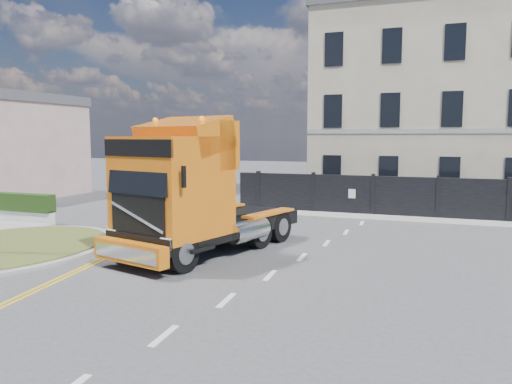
% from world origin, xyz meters
% --- Properties ---
extents(ground, '(120.00, 120.00, 0.00)m').
position_xyz_m(ground, '(0.00, 0.00, 0.00)').
color(ground, '#424244').
rests_on(ground, ground).
extents(traffic_island, '(6.80, 6.80, 0.17)m').
position_xyz_m(traffic_island, '(-7.00, -3.00, 0.08)').
color(traffic_island, gray).
rests_on(traffic_island, ground).
extents(seaside_bldg_pink, '(8.00, 8.00, 6.00)m').
position_xyz_m(seaside_bldg_pink, '(-20.00, 9.00, 3.00)').
color(seaside_bldg_pink, beige).
rests_on(seaside_bldg_pink, ground).
extents(hoarding_fence, '(18.80, 0.25, 2.00)m').
position_xyz_m(hoarding_fence, '(6.55, 9.00, 1.00)').
color(hoarding_fence, black).
rests_on(hoarding_fence, ground).
extents(georgian_building, '(12.30, 10.30, 12.80)m').
position_xyz_m(georgian_building, '(6.00, 16.50, 5.77)').
color(georgian_building, beige).
rests_on(georgian_building, ground).
extents(pavement_far, '(20.00, 1.60, 0.12)m').
position_xyz_m(pavement_far, '(6.00, 8.10, 0.06)').
color(pavement_far, gray).
rests_on(pavement_far, ground).
extents(truck, '(4.51, 7.82, 4.42)m').
position_xyz_m(truck, '(-0.57, -1.55, 1.98)').
color(truck, black).
rests_on(truck, ground).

